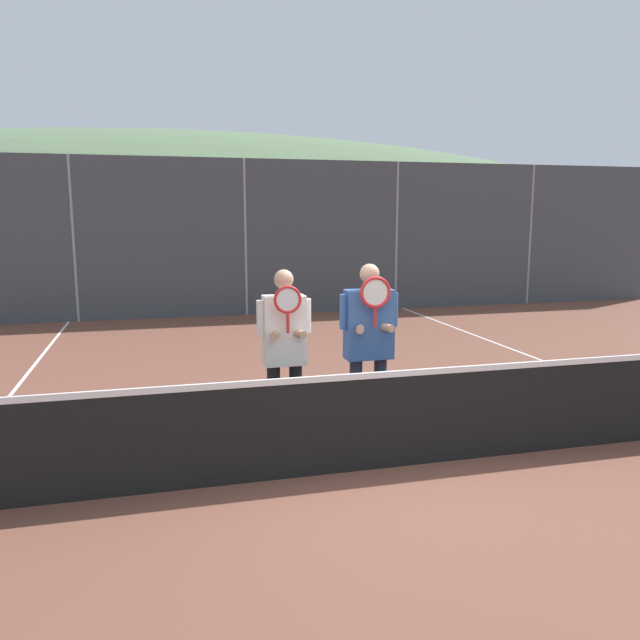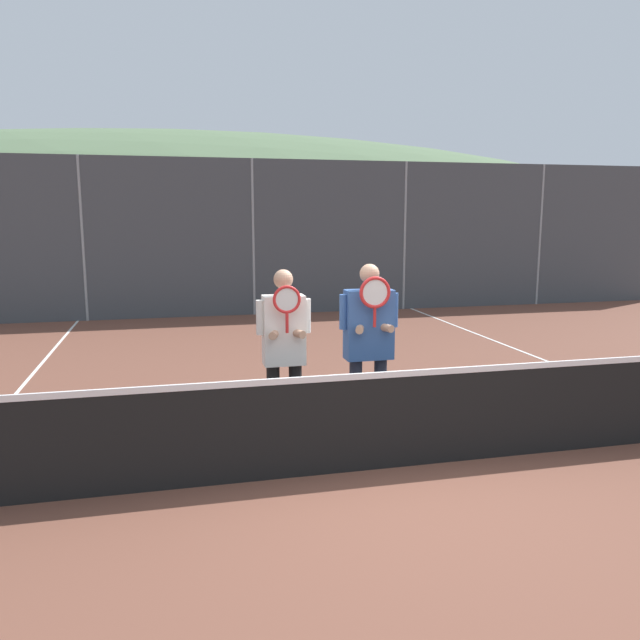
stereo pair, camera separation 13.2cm
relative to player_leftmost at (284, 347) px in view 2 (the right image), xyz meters
name	(u,v)px [view 2 (the right image)]	position (x,y,z in m)	size (l,w,h in m)	color
ground_plane	(388,468)	(0.84, -0.73, -1.04)	(120.00, 120.00, 0.00)	brown
hill_distant	(188,238)	(0.84, 58.81, -1.04)	(102.61, 57.01, 19.95)	#5B7551
clubhouse_building	(192,226)	(-0.23, 17.75, 0.88)	(22.68, 5.50, 3.81)	beige
fence_back	(253,238)	(0.84, 8.59, 0.75)	(22.46, 0.06, 3.59)	gray
tennis_net	(389,419)	(0.84, -0.73, -0.57)	(10.60, 0.09, 1.02)	gray
court_line_left_sideline	(8,403)	(-3.10, 2.27, -1.04)	(0.05, 16.00, 0.01)	white
court_line_right_sideline	(564,368)	(4.78, 2.27, -1.04)	(0.05, 16.00, 0.01)	white
player_leftmost	(284,347)	(0.00, 0.00, 0.00)	(0.54, 0.34, 1.81)	black
player_center_left	(369,339)	(0.86, -0.05, 0.05)	(0.61, 0.34, 1.85)	#232838
car_far_left	(19,270)	(-4.97, 12.01, -0.18)	(4.66, 1.96, 1.68)	maroon
car_left_of_center	(219,264)	(0.31, 12.15, -0.12)	(4.65, 2.03, 1.81)	black
car_center	(396,262)	(5.50, 11.61, -0.12)	(4.50, 2.06, 1.82)	navy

